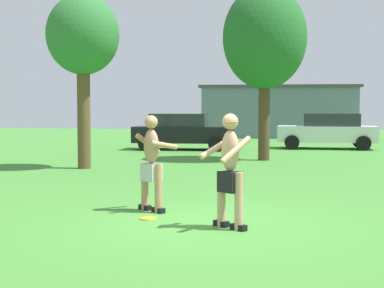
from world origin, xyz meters
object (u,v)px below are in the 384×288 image
Objects in this scene: tree_left_field at (265,39)px; frisbee at (148,218)px; car_white_mid_lot at (328,130)px; player_in_gray at (152,161)px; player_with_cap at (230,165)px; car_black_near_post at (182,131)px; tree_right_field at (83,38)px.

frisbee is at bearing -100.28° from tree_left_field.
car_white_mid_lot is 7.45m from tree_left_field.
player_in_gray reaches higher than car_white_mid_lot.
player_with_cap is 6.51× the size of frisbee.
player_in_gray is at bearing -106.99° from car_white_mid_lot.
frisbee is 0.06× the size of car_black_near_post.
player_in_gray is at bearing -63.68° from tree_right_field.
car_white_mid_lot is 0.73× the size of tree_left_field.
tree_left_field reaches higher than car_white_mid_lot.
frisbee is 15.68m from car_black_near_post.
frisbee is at bearing -84.36° from player_in_gray.
tree_right_field is at bearing 120.74° from player_with_cap.
car_white_mid_lot is (4.93, 16.14, -0.07)m from player_in_gray.
player_in_gray is at bearing 138.40° from player_with_cap.
car_white_mid_lot is at bearing 64.19° from tree_left_field.
tree_left_field reaches higher than player_in_gray.
player_with_cap is 11.93m from tree_left_field.
player_in_gray is 0.39× the size of car_white_mid_lot.
frisbee is 9.15m from tree_right_field.
tree_left_field is at bearing -53.17° from car_black_near_post.
tree_right_field is (-3.44, 7.53, 3.90)m from frisbee.
car_black_near_post is 6.77m from tree_left_field.
player_with_cap is 0.34× the size of tree_right_field.
car_black_near_post reaches higher than frisbee.
tree_right_field is at bearing 114.54° from frisbee.
player_with_cap reaches higher than car_white_mid_lot.
player_in_gray reaches higher than car_black_near_post.
car_white_mid_lot reaches higher than frisbee.
player_in_gray is 0.39× the size of car_black_near_post.
car_black_near_post is at bearing 95.61° from frisbee.
car_white_mid_lot is at bearing 73.92° from frisbee.
car_white_mid_lot is (4.86, 16.87, 0.81)m from frisbee.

